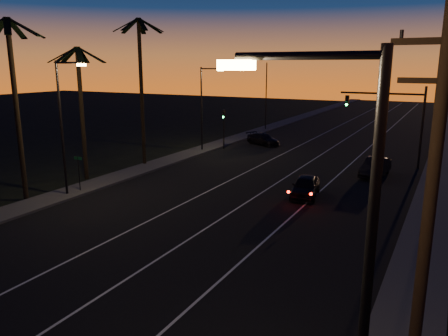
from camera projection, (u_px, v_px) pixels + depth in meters
The scene contains 21 objects.
road at pixel (272, 182), 33.41m from camera, with size 20.00×170.00×0.01m, color black.
sidewalk_left at pixel (154, 165), 38.50m from camera, with size 2.40×170.00×0.16m, color #3B3B38.
sidewalk_right at pixel (433, 202), 28.28m from camera, with size 2.40×170.00×0.16m, color #3B3B38.
lane_stripe_left at pixel (237, 177), 34.77m from camera, with size 0.12×160.00×0.01m, color silver.
lane_stripe_mid at pixel (278, 182), 33.18m from camera, with size 0.12×160.00×0.01m, color silver.
lane_stripe_right at pixel (323, 188), 31.58m from camera, with size 0.12×160.00×0.01m, color silver.
palm_near at pixel (15, 92), 27.22m from camera, with size 4.25×4.16×11.53m.
palm_mid at pixel (81, 98), 32.84m from camera, with size 4.25×4.16×10.03m.
palm_far at pixel (141, 78), 37.22m from camera, with size 4.25×4.16×12.53m.
streetlight_left_near at pixel (64, 118), 28.47m from camera, with size 2.55×0.26×9.00m.
streetlight_left_far at pixel (204, 102), 43.99m from camera, with size 2.55×0.26×8.50m.
streetlight_right_near at pixel (346, 293), 6.67m from camera, with size 2.55×0.26×9.00m.
street_sign at pixel (79, 169), 30.22m from camera, with size 0.70×0.06×2.60m.
utility_pole at pixel (428, 222), 9.70m from camera, with size 2.20×0.28×10.00m.
signal_mast at pixel (394, 112), 37.64m from camera, with size 7.10×0.41×7.00m.
signal_post at pixel (224, 122), 45.66m from camera, with size 0.28×0.37×4.20m.
far_pole_left at pixel (266, 97), 58.88m from camera, with size 0.14×0.14×9.00m, color black.
far_pole_right at pixel (447, 106), 46.26m from camera, with size 0.14×0.14×9.00m, color black.
lead_car at pixel (305, 186), 29.51m from camera, with size 2.32×4.80×1.41m.
right_car at pixel (375, 167), 34.96m from camera, with size 1.92×4.50×1.44m.
cross_car at pixel (263, 139), 48.67m from camera, with size 4.65×3.40×1.25m.
Camera 1 is at (11.89, -0.22, 8.72)m, focal length 35.00 mm.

